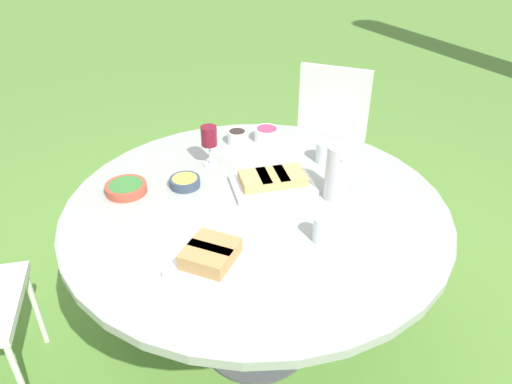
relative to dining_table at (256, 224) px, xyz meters
name	(u,v)px	position (x,y,z in m)	size (l,w,h in m)	color
ground_plane	(256,339)	(0.00, 0.00, -0.68)	(40.00, 40.00, 0.00)	#5B8C38
dining_table	(256,224)	(0.00, 0.00, 0.00)	(1.49, 1.49, 0.77)	#4C4C51
chair_near_left	(328,130)	(-1.10, 0.61, -0.15)	(0.58, 0.59, 0.89)	silver
water_pitcher	(338,172)	(-0.01, 0.32, 0.20)	(0.10, 0.10, 0.23)	silver
wine_glass	(209,138)	(-0.35, -0.15, 0.23)	(0.07, 0.07, 0.18)	silver
platter_bread_main	(273,181)	(-0.12, 0.09, 0.12)	(0.24, 0.35, 0.06)	white
platter_charcuterie	(213,255)	(0.31, -0.19, 0.12)	(0.38, 0.36, 0.07)	white
bowl_fries	(185,182)	(-0.18, -0.27, 0.11)	(0.13, 0.13, 0.04)	#334256
bowl_salad	(126,188)	(-0.17, -0.51, 0.11)	(0.17, 0.17, 0.04)	#B74733
bowl_olives	(237,136)	(-0.54, -0.01, 0.13)	(0.09, 0.09, 0.06)	white
bowl_dip_red	(267,134)	(-0.54, 0.13, 0.13)	(0.12, 0.12, 0.06)	white
cup_water_near	(322,229)	(0.25, 0.19, 0.14)	(0.06, 0.06, 0.10)	silver
cup_water_far	(325,152)	(-0.30, 0.35, 0.14)	(0.08, 0.08, 0.09)	silver
handbag	(187,182)	(-1.27, -0.27, -0.55)	(0.30, 0.14, 0.37)	brown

